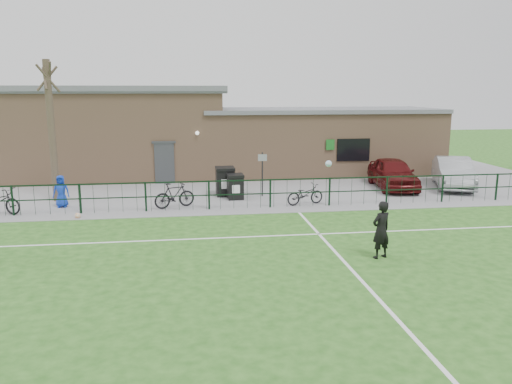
{
  "coord_description": "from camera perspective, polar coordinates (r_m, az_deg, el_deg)",
  "views": [
    {
      "loc": [
        -2.29,
        -11.69,
        4.77
      ],
      "look_at": [
        0.0,
        5.0,
        1.3
      ],
      "focal_mm": 35.0,
      "sensor_mm": 36.0,
      "label": 1
    }
  ],
  "objects": [
    {
      "name": "pitch_line_perp",
      "position": [
        13.34,
        11.67,
        -9.55
      ],
      "size": [
        0.1,
        16.0,
        0.01
      ],
      "primitive_type": "cube",
      "color": "white",
      "rests_on": "ground"
    },
    {
      "name": "paving_strip",
      "position": [
        25.74,
        -2.57,
        0.97
      ],
      "size": [
        34.0,
        13.0,
        0.02
      ],
      "primitive_type": "cube",
      "color": "gray",
      "rests_on": "ground"
    },
    {
      "name": "sign_post",
      "position": [
        22.5,
        0.72,
        2.04
      ],
      "size": [
        0.08,
        0.08,
        2.0
      ],
      "primitive_type": "cylinder",
      "rotation": [
        0.0,
        0.0,
        0.43
      ],
      "color": "black",
      "rests_on": "paving_strip"
    },
    {
      "name": "wheelie_bin_right",
      "position": [
        22.77,
        -3.56,
        1.13
      ],
      "size": [
        0.82,
        0.92,
        1.21
      ],
      "primitive_type": "cube",
      "rotation": [
        0.0,
        0.0,
        0.02
      ],
      "color": "black",
      "rests_on": "paving_strip"
    },
    {
      "name": "pitch_line_touch",
      "position": [
        20.2,
        -1.08,
        -2.01
      ],
      "size": [
        28.0,
        0.1,
        0.01
      ],
      "primitive_type": "cube",
      "color": "white",
      "rests_on": "ground"
    },
    {
      "name": "clubhouse",
      "position": [
        28.34,
        -4.96,
        6.44
      ],
      "size": [
        24.25,
        5.4,
        4.96
      ],
      "color": "tan",
      "rests_on": "ground"
    },
    {
      "name": "car_maroon",
      "position": [
        25.27,
        15.37,
        2.09
      ],
      "size": [
        2.26,
        4.52,
        1.48
      ],
      "primitive_type": "imported",
      "rotation": [
        0.0,
        0.0,
        -0.12
      ],
      "color": "#4E0D0E",
      "rests_on": "paving_strip"
    },
    {
      "name": "car_silver",
      "position": [
        26.42,
        21.61,
        2.08
      ],
      "size": [
        3.04,
        4.75,
        1.48
      ],
      "primitive_type": "imported",
      "rotation": [
        0.0,
        0.0,
        -0.36
      ],
      "color": "#96999D",
      "rests_on": "paving_strip"
    },
    {
      "name": "bare_tree",
      "position": [
        22.99,
        -22.31,
        6.36
      ],
      "size": [
        0.3,
        0.3,
        6.0
      ],
      "primitive_type": "cylinder",
      "color": "#423528",
      "rests_on": "ground"
    },
    {
      "name": "pitch_line_mid",
      "position": [
        16.56,
        0.47,
        -5.09
      ],
      "size": [
        28.0,
        0.1,
        0.01
      ],
      "primitive_type": "cube",
      "color": "white",
      "rests_on": "ground"
    },
    {
      "name": "perimeter_fence",
      "position": [
        20.26,
        -1.15,
        -0.24
      ],
      "size": [
        28.0,
        0.1,
        1.2
      ],
      "primitive_type": "cube",
      "color": "black",
      "rests_on": "ground"
    },
    {
      "name": "spectator_child",
      "position": [
        21.91,
        -21.38,
        0.08
      ],
      "size": [
        0.67,
        0.45,
        1.33
      ],
      "primitive_type": "imported",
      "rotation": [
        0.0,
        0.0,
        0.05
      ],
      "color": "#1234AD",
      "rests_on": "paving_strip"
    },
    {
      "name": "ball_ground",
      "position": [
        19.97,
        -19.7,
        -2.56
      ],
      "size": [
        0.22,
        0.22,
        0.22
      ],
      "primitive_type": "sphere",
      "color": "white",
      "rests_on": "ground"
    },
    {
      "name": "ground",
      "position": [
        12.84,
        3.08,
        -10.2
      ],
      "size": [
        90.0,
        90.0,
        0.0
      ],
      "primitive_type": "plane",
      "color": "#255719",
      "rests_on": "ground"
    },
    {
      "name": "goalkeeper_kick",
      "position": [
        14.77,
        13.94,
        -4.0
      ],
      "size": [
        1.18,
        3.48,
        2.43
      ],
      "color": "black",
      "rests_on": "ground"
    },
    {
      "name": "bicycle_d",
      "position": [
        20.61,
        -9.3,
        -0.37
      ],
      "size": [
        1.77,
        1.1,
        1.03
      ],
      "primitive_type": "imported",
      "rotation": [
        0.0,
        0.0,
        1.96
      ],
      "color": "black",
      "rests_on": "paving_strip"
    },
    {
      "name": "wheelie_bin_left",
      "position": [
        22.04,
        -2.39,
        0.53
      ],
      "size": [
        0.7,
        0.79,
        1.02
      ],
      "primitive_type": "cube",
      "rotation": [
        0.0,
        0.0,
        0.04
      ],
      "color": "black",
      "rests_on": "paving_strip"
    },
    {
      "name": "bicycle_e",
      "position": [
        21.02,
        5.63,
        -0.26
      ],
      "size": [
        1.76,
        1.02,
        0.88
      ],
      "primitive_type": "imported",
      "rotation": [
        0.0,
        0.0,
        1.85
      ],
      "color": "black",
      "rests_on": "paving_strip"
    }
  ]
}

